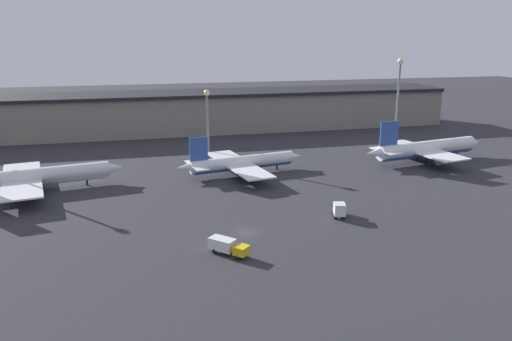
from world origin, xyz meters
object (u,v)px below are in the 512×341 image
(service_vehicle_0, at_px, (227,246))
(airplane_2, at_px, (426,149))
(airplane_1, at_px, (241,163))
(service_vehicle_3, at_px, (339,209))
(airplane_0, at_px, (27,178))

(service_vehicle_0, bearing_deg, airplane_2, 80.90)
(airplane_1, relative_size, service_vehicle_3, 7.27)
(service_vehicle_0, distance_m, service_vehicle_3, 28.76)
(airplane_0, bearing_deg, service_vehicle_0, -59.46)
(airplane_0, bearing_deg, airplane_1, -6.68)
(airplane_0, height_order, airplane_1, airplane_0)
(service_vehicle_0, bearing_deg, airplane_1, 120.39)
(airplane_1, height_order, service_vehicle_0, airplane_1)
(airplane_1, bearing_deg, service_vehicle_3, -81.30)
(airplane_0, relative_size, airplane_2, 1.03)
(airplane_1, bearing_deg, airplane_0, 173.32)
(airplane_2, bearing_deg, service_vehicle_0, -154.74)
(airplane_2, distance_m, service_vehicle_3, 56.93)
(service_vehicle_0, xyz_separation_m, service_vehicle_3, (25.89, 12.51, 0.15))
(airplane_0, height_order, service_vehicle_3, airplane_0)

